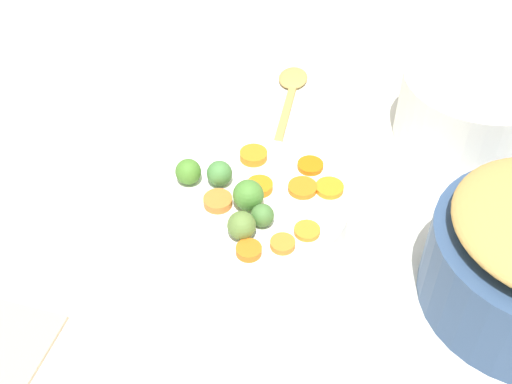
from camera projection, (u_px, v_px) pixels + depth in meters
tabletop at (257, 249)px, 0.93m from camera, size 2.40×2.40×0.02m
serving_bowl_carrots at (256, 219)px, 0.90m from camera, size 0.25×0.25×0.09m
carrot_slice_0 at (330, 188)px, 0.88m from camera, size 0.05×0.05×0.01m
carrot_slice_1 at (303, 188)px, 0.87m from camera, size 0.05×0.05×0.01m
carrot_slice_2 at (254, 155)px, 0.92m from camera, size 0.06×0.06×0.01m
carrot_slice_3 at (283, 244)px, 0.80m from camera, size 0.04×0.04×0.01m
carrot_slice_4 at (218, 201)px, 0.85m from camera, size 0.04×0.04×0.01m
carrot_slice_5 at (249, 250)px, 0.79m from camera, size 0.04×0.04×0.01m
carrot_slice_6 at (307, 231)px, 0.82m from camera, size 0.03×0.03×0.01m
carrot_slice_7 at (310, 166)px, 0.91m from camera, size 0.05×0.05×0.01m
carrot_slice_8 at (257, 186)px, 0.88m from camera, size 0.05×0.05×0.01m
brussels_sprout_0 at (262, 215)px, 0.82m from camera, size 0.03×0.03×0.03m
brussels_sprout_1 at (219, 173)px, 0.88m from camera, size 0.03×0.03×0.03m
brussels_sprout_2 at (188, 172)px, 0.88m from camera, size 0.04×0.04×0.04m
brussels_sprout_3 at (248, 195)px, 0.84m from camera, size 0.04×0.04×0.04m
brussels_sprout_4 at (242, 225)px, 0.81m from camera, size 0.04×0.04×0.04m
wooden_spoon at (291, 92)px, 1.18m from camera, size 0.06×0.27×0.01m
casserole_dish at (473, 108)px, 1.05m from camera, size 0.24×0.24×0.12m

